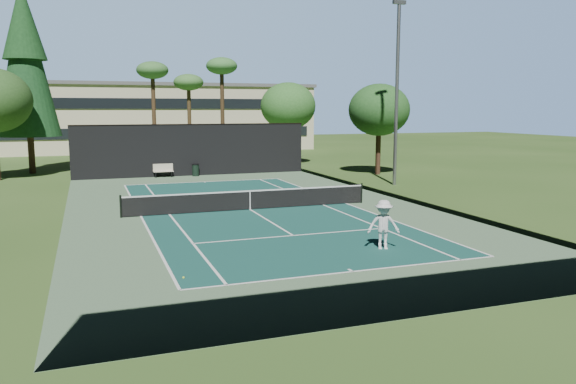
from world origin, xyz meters
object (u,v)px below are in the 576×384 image
at_px(tennis_ball_b, 237,205).
at_px(tennis_ball_a, 183,278).
at_px(player, 383,225).
at_px(tennis_net, 250,199).
at_px(trash_bin, 196,170).
at_px(tennis_ball_c, 259,194).
at_px(park_bench, 163,170).
at_px(tennis_ball_d, 181,196).

bearing_deg(tennis_ball_b, tennis_ball_a, -111.61).
relative_size(player, tennis_ball_b, 23.66).
relative_size(tennis_net, player, 7.00).
height_order(tennis_ball_a, trash_bin, trash_bin).
bearing_deg(tennis_ball_a, tennis_ball_c, 65.43).
relative_size(tennis_net, park_bench, 8.60).
bearing_deg(tennis_ball_d, tennis_ball_b, -61.12).
xyz_separation_m(tennis_net, tennis_ball_d, (-2.63, 5.83, -0.52)).
bearing_deg(player, park_bench, 120.52).
xyz_separation_m(tennis_ball_b, tennis_ball_d, (-2.34, 4.24, -0.00)).
height_order(player, park_bench, player).
distance_m(player, tennis_ball_c, 14.58).
bearing_deg(trash_bin, tennis_ball_c, -79.76).
bearing_deg(tennis_ball_d, tennis_net, -65.69).
distance_m(player, trash_bin, 25.31).
distance_m(tennis_ball_b, park_bench, 14.35).
distance_m(tennis_ball_a, tennis_ball_c, 17.32).
relative_size(tennis_ball_c, trash_bin, 0.08).
bearing_deg(player, tennis_ball_c, 111.41).
bearing_deg(trash_bin, tennis_ball_d, -105.46).
bearing_deg(park_bench, tennis_ball_a, -96.07).
bearing_deg(tennis_net, tennis_ball_d, 114.31).
distance_m(tennis_ball_a, park_bench, 26.72).
height_order(tennis_ball_b, tennis_ball_c, tennis_ball_b).
bearing_deg(player, trash_bin, 115.12).
bearing_deg(tennis_net, tennis_ball_c, 68.09).
relative_size(tennis_ball_d, trash_bin, 0.07).
distance_m(tennis_ball_b, tennis_ball_d, 4.84).
bearing_deg(tennis_ball_c, tennis_ball_d, 169.57).
xyz_separation_m(tennis_ball_a, tennis_ball_b, (4.90, 12.37, 0.00)).
xyz_separation_m(tennis_ball_d, park_bench, (0.26, 9.96, 0.51)).
relative_size(tennis_ball_d, park_bench, 0.05).
distance_m(park_bench, trash_bin, 2.46).
xyz_separation_m(tennis_net, player, (2.39, -9.57, 0.36)).
distance_m(tennis_ball_d, park_bench, 9.97).
bearing_deg(tennis_ball_b, player, -76.45).
xyz_separation_m(tennis_net, tennis_ball_a, (-5.20, -10.77, -0.52)).
xyz_separation_m(player, park_bench, (-4.76, 25.35, -0.37)).
xyz_separation_m(tennis_ball_a, trash_bin, (5.28, 26.41, 0.44)).
xyz_separation_m(tennis_ball_b, trash_bin, (0.38, 14.04, 0.44)).
distance_m(tennis_ball_a, tennis_ball_b, 13.30).
bearing_deg(trash_bin, tennis_net, -90.28).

